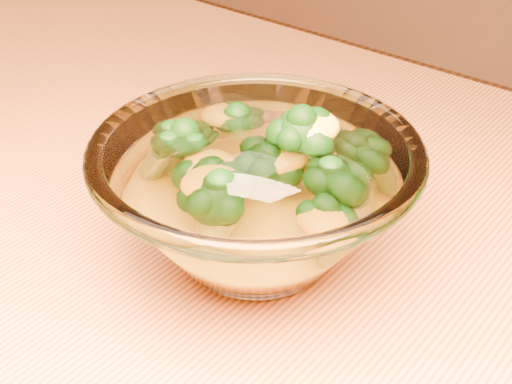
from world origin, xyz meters
TOP-DOWN VIEW (x-y plane):
  - table at (0.00, 0.00)m, footprint 1.20×0.80m
  - glass_bowl at (0.08, 0.01)m, footprint 0.23×0.23m
  - cheese_sauce at (0.08, 0.01)m, footprint 0.14×0.14m
  - broccoli_heap at (0.08, 0.02)m, footprint 0.17×0.16m

SIDE VIEW (x-z plane):
  - table at x=0.00m, z-range 0.28..1.03m
  - cheese_sauce at x=0.08m, z-range 0.76..0.80m
  - glass_bowl at x=0.08m, z-range 0.75..0.86m
  - broccoli_heap at x=0.08m, z-range 0.78..0.86m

